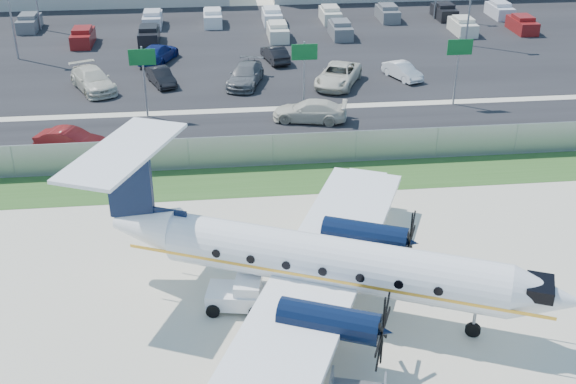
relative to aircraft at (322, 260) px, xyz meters
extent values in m
plane|color=beige|center=(-0.71, 0.44, -2.41)|extent=(170.00, 170.00, 0.00)
cube|color=#2D561E|center=(-0.71, 12.44, -2.40)|extent=(170.00, 4.00, 0.02)
cube|color=black|center=(-0.71, 19.44, -2.39)|extent=(170.00, 8.00, 0.02)
cube|color=black|center=(-0.71, 40.44, -2.39)|extent=(170.00, 32.00, 0.02)
cube|color=gray|center=(-0.71, 14.44, -1.41)|extent=(120.00, 0.02, 1.90)
cube|color=gray|center=(-0.71, 14.44, -0.43)|extent=(120.00, 0.06, 0.06)
cube|color=gray|center=(-0.71, 14.44, -2.36)|extent=(120.00, 0.06, 0.06)
cylinder|color=gray|center=(-8.71, 23.44, 0.09)|extent=(0.14, 0.14, 5.00)
cube|color=#0C5923|center=(-8.71, 23.29, 1.89)|extent=(1.80, 0.08, 1.10)
cylinder|color=gray|center=(2.29, 23.44, 0.09)|extent=(0.14, 0.14, 5.00)
cube|color=#0C5923|center=(2.29, 23.29, 1.89)|extent=(1.80, 0.08, 1.10)
cylinder|color=gray|center=(13.29, 23.44, 0.09)|extent=(0.14, 0.14, 5.00)
cube|color=#0C5923|center=(13.29, 23.29, 1.89)|extent=(1.80, 0.08, 1.10)
cylinder|color=gray|center=(-20.71, 38.44, 2.09)|extent=(0.18, 0.18, 9.00)
cylinder|color=white|center=(0.41, -0.18, 0.00)|extent=(13.67, 7.53, 2.13)
cone|color=white|center=(7.95, -3.46, 0.00)|extent=(3.10, 2.93, 2.13)
cone|color=white|center=(-7.34, 3.19, 0.22)|extent=(3.51, 3.11, 2.13)
cube|color=black|center=(7.74, -3.37, 0.39)|extent=(1.50, 1.74, 0.50)
cube|color=white|center=(-0.10, 0.05, -0.62)|extent=(11.14, 19.48, 0.25)
cylinder|color=black|center=(-0.27, -3.42, -0.45)|extent=(3.98, 2.65, 1.23)
cylinder|color=black|center=(2.32, 2.53, -0.45)|extent=(3.98, 2.65, 1.23)
cube|color=black|center=(-7.85, 3.41, 2.12)|extent=(2.03, 1.03, 3.24)
cube|color=white|center=(-7.95, 3.46, 3.75)|extent=(5.23, 7.43, 0.16)
cylinder|color=gray|center=(5.74, -2.50, -1.68)|extent=(0.13, 0.13, 1.45)
cylinder|color=black|center=(5.74, -2.50, -2.09)|extent=(0.65, 0.43, 0.63)
cylinder|color=black|center=(-1.40, -2.93, -2.05)|extent=(0.83, 0.70, 0.72)
cylinder|color=black|center=(1.19, 3.02, -2.05)|extent=(0.83, 0.70, 0.72)
cube|color=white|center=(-3.55, 0.51, -1.87)|extent=(2.69, 1.91, 0.69)
cube|color=white|center=(-3.07, 0.42, -1.32)|extent=(1.30, 1.46, 0.49)
cube|color=black|center=(-2.63, 0.33, -1.30)|extent=(0.38, 1.10, 0.39)
cylinder|color=black|center=(-4.56, -0.08, -2.11)|extent=(0.62, 0.32, 0.59)
cylinder|color=black|center=(-4.28, 1.43, -2.11)|extent=(0.62, 0.32, 0.59)
cylinder|color=black|center=(-2.83, -0.41, -2.11)|extent=(0.62, 0.32, 0.59)
cylinder|color=black|center=(-2.54, 1.10, -2.11)|extent=(0.62, 0.32, 0.59)
cube|color=gray|center=(-0.48, -5.36, -1.66)|extent=(0.42, 1.16, 0.59)
cone|color=#FE3108|center=(3.62, 8.97, -2.12)|extent=(0.39, 0.39, 0.58)
cube|color=#FE3108|center=(3.62, 8.97, -2.39)|extent=(0.41, 0.41, 0.03)
imported|color=maroon|center=(-13.00, 17.81, -2.41)|extent=(4.73, 3.00, 1.47)
imported|color=beige|center=(2.44, 21.35, -2.41)|extent=(5.42, 3.23, 1.47)
imported|color=beige|center=(-13.15, 29.47, -2.41)|extent=(4.48, 6.17, 1.66)
imported|color=black|center=(-8.05, 30.24, -2.41)|extent=(2.68, 4.24, 1.32)
imported|color=#595B5E|center=(-1.50, 29.48, -2.41)|extent=(3.58, 5.86, 1.59)
imported|color=beige|center=(5.67, 28.61, -2.41)|extent=(4.85, 6.39, 1.61)
imported|color=silver|center=(11.05, 29.59, -2.41)|extent=(2.76, 4.14, 1.29)
imported|color=navy|center=(-8.58, 36.29, -2.41)|extent=(3.78, 5.66, 1.52)
imported|color=black|center=(1.36, 35.24, -2.41)|extent=(2.33, 4.42, 1.39)
camera|label=1|loc=(-4.14, -24.62, 16.01)|focal=45.00mm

